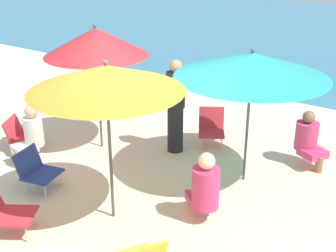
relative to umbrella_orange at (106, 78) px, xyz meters
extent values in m
plane|color=beige|center=(0.00, 0.27, -1.89)|extent=(40.00, 40.00, 0.00)
cylinder|color=#4C4C51|center=(0.00, 0.00, -0.87)|extent=(0.04, 0.04, 2.05)
cone|color=orange|center=(0.00, 0.00, 0.00)|extent=(1.86, 1.86, 0.31)
sphere|color=#4C4C51|center=(0.00, 0.00, 0.19)|extent=(0.06, 0.06, 0.06)
cylinder|color=#4C4C51|center=(0.99, 1.86, -0.91)|extent=(0.04, 0.04, 1.96)
cone|color=teal|center=(0.99, 1.86, -0.11)|extent=(2.17, 2.17, 0.34)
sphere|color=#4C4C51|center=(0.99, 1.86, 0.10)|extent=(0.06, 0.06, 0.06)
cylinder|color=#4C4C51|center=(-1.58, 1.53, -0.86)|extent=(0.04, 0.04, 2.07)
cone|color=red|center=(-1.58, 1.53, -0.04)|extent=(1.69, 1.69, 0.45)
sphere|color=#4C4C51|center=(-1.58, 1.53, 0.21)|extent=(0.06, 0.06, 0.06)
cube|color=red|center=(-0.02, 2.65, -1.65)|extent=(0.62, 0.64, 0.03)
cube|color=red|center=(-0.15, 2.86, -1.46)|extent=(0.45, 0.35, 0.37)
cylinder|color=silver|center=(0.23, 2.57, -1.78)|extent=(0.02, 0.02, 0.23)
cylinder|color=silver|center=(-0.07, 2.39, -1.78)|extent=(0.02, 0.02, 0.23)
cylinder|color=silver|center=(0.04, 2.90, -1.78)|extent=(0.02, 0.02, 0.23)
cylinder|color=silver|center=(-0.27, 2.72, -1.78)|extent=(0.02, 0.02, 0.23)
cube|color=red|center=(-0.78, -0.96, -1.65)|extent=(0.68, 0.67, 0.03)
cylinder|color=silver|center=(-0.71, -0.69, -1.78)|extent=(0.02, 0.02, 0.22)
cylinder|color=silver|center=(-0.50, -1.01, -1.78)|extent=(0.02, 0.02, 0.22)
cylinder|color=silver|center=(-1.05, -0.91, -1.78)|extent=(0.02, 0.02, 0.22)
cube|color=red|center=(-2.59, 0.74, -1.68)|extent=(0.62, 0.66, 0.03)
cube|color=red|center=(-2.78, 0.63, -1.51)|extent=(0.37, 0.53, 0.33)
cylinder|color=silver|center=(-2.55, 1.00, -1.79)|extent=(0.02, 0.02, 0.20)
cylinder|color=silver|center=(-2.34, 0.63, -1.79)|extent=(0.02, 0.02, 0.20)
cylinder|color=silver|center=(-2.84, 0.84, -1.79)|extent=(0.02, 0.02, 0.20)
cylinder|color=silver|center=(-2.63, 0.47, -1.79)|extent=(0.02, 0.02, 0.20)
cube|color=navy|center=(-1.29, -0.05, -1.65)|extent=(0.54, 0.58, 0.03)
cube|color=navy|center=(-1.52, -0.10, -1.47)|extent=(0.25, 0.52, 0.35)
cylinder|color=silver|center=(-1.17, 0.18, -1.78)|extent=(0.02, 0.02, 0.23)
cylinder|color=silver|center=(-1.08, -0.20, -1.78)|extent=(0.02, 0.02, 0.23)
cylinder|color=silver|center=(-1.51, 0.11, -1.78)|extent=(0.02, 0.02, 0.23)
cylinder|color=silver|center=(-1.42, -0.28, -1.78)|extent=(0.02, 0.02, 0.23)
cube|color=#DB3866|center=(0.91, 0.72, -1.68)|extent=(0.50, 0.50, 0.12)
cylinder|color=beige|center=(0.79, 0.82, -1.78)|extent=(0.12, 0.12, 0.22)
cylinder|color=#DB3866|center=(1.04, 0.59, -1.41)|extent=(0.35, 0.35, 0.54)
sphere|color=beige|center=(1.04, 0.59, -1.03)|extent=(0.21, 0.21, 0.21)
cube|color=#DB3866|center=(1.71, 2.82, -1.63)|extent=(0.49, 0.49, 0.12)
cylinder|color=#896042|center=(1.85, 2.74, -1.76)|extent=(0.12, 0.12, 0.26)
cylinder|color=#DB3866|center=(1.55, 2.91, -1.41)|extent=(0.36, 0.36, 0.44)
sphere|color=#896042|center=(1.55, 2.91, -1.09)|extent=(0.20, 0.20, 0.20)
cube|color=silver|center=(-2.14, 0.34, -1.62)|extent=(0.38, 0.42, 0.12)
cylinder|color=#DBAD84|center=(-2.18, 0.19, -1.75)|extent=(0.12, 0.12, 0.28)
cylinder|color=silver|center=(-2.10, 0.52, -1.38)|extent=(0.30, 0.30, 0.48)
sphere|color=#DBAD84|center=(-2.10, 0.52, -1.03)|extent=(0.22, 0.22, 0.22)
cylinder|color=black|center=(-0.42, 2.11, -1.49)|extent=(0.27, 0.27, 0.80)
cylinder|color=black|center=(-0.42, 2.11, -0.80)|extent=(0.31, 0.31, 0.59)
sphere|color=tan|center=(-0.42, 2.11, -0.40)|extent=(0.21, 0.21, 0.21)
camera|label=1|loc=(3.46, -3.79, 1.54)|focal=48.75mm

